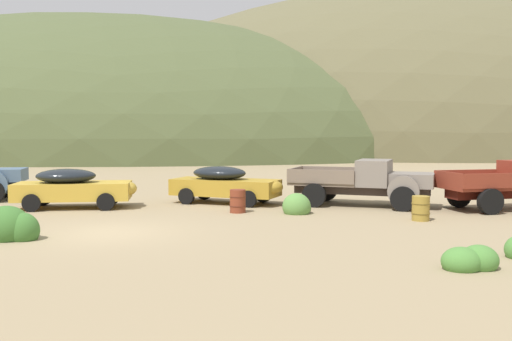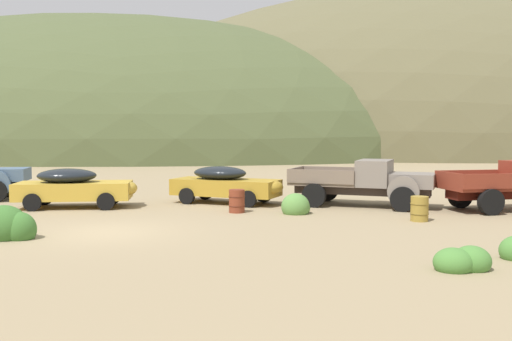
{
  "view_description": "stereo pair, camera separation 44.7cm",
  "coord_description": "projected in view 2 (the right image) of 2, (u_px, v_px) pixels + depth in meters",
  "views": [
    {
      "loc": [
        6.02,
        -16.81,
        3.12
      ],
      "look_at": [
        3.91,
        6.51,
        1.45
      ],
      "focal_mm": 40.65,
      "sensor_mm": 36.0,
      "label": 1
    },
    {
      "loc": [
        6.47,
        -16.77,
        3.12
      ],
      "look_at": [
        3.91,
        6.51,
        1.45
      ],
      "focal_mm": 40.65,
      "sensor_mm": 36.0,
      "label": 2
    }
  ],
  "objects": [
    {
      "name": "hill_center",
      "position": [
        89.0,
        153.0,
        77.19
      ],
      "size": [
        97.71,
        57.89,
        34.99
      ],
      "primitive_type": "ellipsoid",
      "color": "#4C5633",
      "rests_on": "ground"
    },
    {
      "name": "ground_plane",
      "position": [
        105.0,
        232.0,
        17.55
      ],
      "size": [
        300.0,
        300.0,
        0.0
      ],
      "primitive_type": "plane",
      "color": "#998460"
    },
    {
      "name": "bush_between_trucks",
      "position": [
        296.0,
        207.0,
        21.45
      ],
      "size": [
        1.07,
        1.1,
        0.99
      ],
      "color": "#5B8E42",
      "rests_on": "ground"
    },
    {
      "name": "car_faded_yellow",
      "position": [
        77.0,
        187.0,
        23.1
      ],
      "size": [
        4.95,
        2.72,
        1.57
      ],
      "rotation": [
        0.0,
        0.0,
        0.21
      ],
      "color": "gold",
      "rests_on": "ground"
    },
    {
      "name": "oil_drum_spare",
      "position": [
        237.0,
        201.0,
        21.72
      ],
      "size": [
        0.63,
        0.63,
        0.87
      ],
      "color": "brown",
      "rests_on": "ground"
    },
    {
      "name": "hill_far_left",
      "position": [
        403.0,
        152.0,
        79.72
      ],
      "size": [
        89.79,
        53.22,
        42.79
      ],
      "primitive_type": "ellipsoid",
      "color": "brown",
      "rests_on": "ground"
    },
    {
      "name": "bush_lone_scrub",
      "position": [
        463.0,
        262.0,
        12.86
      ],
      "size": [
        1.3,
        0.95,
        0.69
      ],
      "color": "#4C8438",
      "rests_on": "ground"
    },
    {
      "name": "oil_drum_foreground",
      "position": [
        419.0,
        209.0,
        19.7
      ],
      "size": [
        0.64,
        0.64,
        0.85
      ],
      "color": "olive",
      "rests_on": "ground"
    },
    {
      "name": "bush_front_left",
      "position": [
        8.0,
        227.0,
        16.54
      ],
      "size": [
        1.66,
        1.24,
        1.24
      ],
      "color": "#3D702D",
      "rests_on": "ground"
    },
    {
      "name": "truck_primer_gray",
      "position": [
        373.0,
        182.0,
        23.38
      ],
      "size": [
        6.01,
        3.51,
        1.89
      ],
      "rotation": [
        0.0,
        0.0,
        -0.25
      ],
      "color": "#3D322D",
      "rests_on": "ground"
    },
    {
      "name": "bush_front_right",
      "position": [
        318.0,
        188.0,
        28.76
      ],
      "size": [
        1.32,
        1.12,
        0.85
      ],
      "color": "#3D702D",
      "rests_on": "ground"
    },
    {
      "name": "car_mustard",
      "position": [
        229.0,
        184.0,
        24.38
      ],
      "size": [
        5.0,
        2.86,
        1.57
      ],
      "rotation": [
        0.0,
        0.0,
        -0.27
      ],
      "color": "#B28928",
      "rests_on": "ground"
    }
  ]
}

